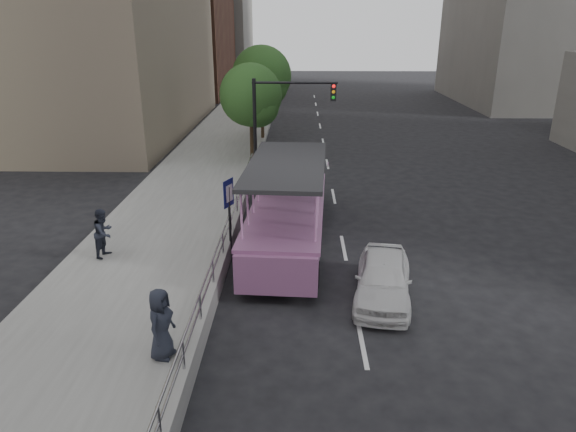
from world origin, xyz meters
name	(u,v)px	position (x,y,z in m)	size (l,w,h in m)	color
ground	(320,303)	(0.00, 0.00, 0.00)	(160.00, 160.00, 0.00)	black
sidewalk	(192,192)	(-5.75, 10.00, 0.15)	(5.50, 80.00, 0.30)	#A1A29C
kerb_wall	(223,258)	(-3.12, 2.00, 0.48)	(0.24, 30.00, 0.36)	#9C9C97
guardrail	(222,239)	(-3.12, 2.00, 1.14)	(0.07, 22.00, 0.71)	#A5A4A9
duck_boat	(290,208)	(-0.99, 4.88, 1.23)	(3.02, 10.13, 3.32)	black
car	(383,278)	(1.84, 0.31, 0.68)	(1.60, 3.98, 1.36)	silver
pedestrian_mid	(104,233)	(-7.17, 2.49, 1.14)	(0.82, 0.64, 1.68)	#222632
pedestrian_far	(161,324)	(-3.82, -3.07, 1.18)	(0.86, 0.56, 1.76)	#222632
parking_sign	(229,210)	(-3.00, 3.00, 1.79)	(0.26, 0.61, 2.87)	black
traffic_signal	(278,114)	(-1.70, 12.50, 3.50)	(4.20, 0.32, 5.20)	black
street_tree_near	(252,98)	(-3.30, 15.93, 3.82)	(3.52, 3.52, 5.72)	#332317
street_tree_far	(263,78)	(-3.10, 21.93, 4.31)	(3.97, 3.97, 6.45)	#332317
midrise_stone_b	(191,7)	(-16.00, 64.00, 10.00)	(16.00, 14.00, 20.00)	gray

